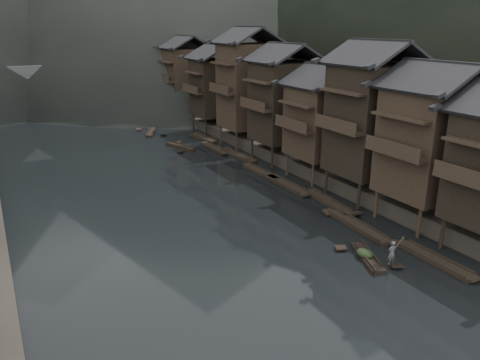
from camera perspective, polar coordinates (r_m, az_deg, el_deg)
water at (r=34.64m, az=0.39°, el=-9.77°), size 300.00×300.00×0.00m
right_bank at (r=84.64m, az=8.15°, el=7.82°), size 40.00×200.00×1.80m
stilt_houses at (r=56.88m, az=6.17°, el=10.87°), size 9.00×67.60×16.28m
moored_sampans at (r=51.85m, az=4.28°, el=0.27°), size 3.29×49.40×0.47m
midriver_boats at (r=70.59m, az=-9.27°, el=5.04°), size 3.64×16.66×0.45m
stone_bridge at (r=100.41m, az=-20.27°, el=10.99°), size 40.00×6.00×9.00m
hero_sampan at (r=35.94m, az=15.30°, el=-9.02°), size 2.66×4.88×0.43m
cargo_heap at (r=35.77m, az=15.04°, el=-8.13°), size 1.09×1.42×0.65m
boatman at (r=34.89m, az=18.06°, el=-8.09°), size 0.67×0.46×1.80m
bamboo_pole at (r=34.01m, az=18.72°, el=-4.17°), size 1.37×2.50×3.27m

